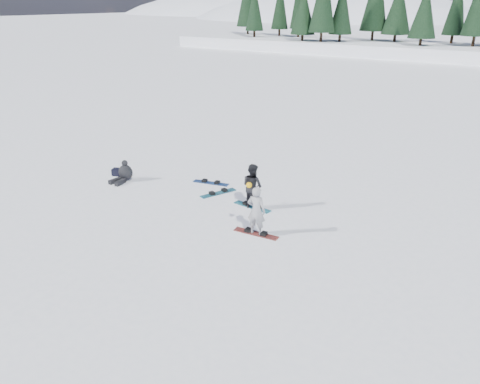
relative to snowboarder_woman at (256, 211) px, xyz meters
name	(u,v)px	position (x,y,z in m)	size (l,w,h in m)	color
ground	(271,229)	(0.23, 0.57, -0.82)	(420.00, 420.00, 0.00)	white
snowboarder_woman	(256,211)	(0.00, 0.00, 0.00)	(0.65, 0.48, 1.76)	#ABAAB0
snowboarder_man	(252,186)	(-1.22, 1.70, 0.00)	(0.80, 0.62, 1.64)	black
seated_rider	(125,173)	(-7.02, 1.05, -0.49)	(0.65, 1.04, 0.86)	black
gear_bag	(118,172)	(-7.72, 1.30, -0.67)	(0.45, 0.30, 0.30)	black
snowboard_woman	(256,234)	(0.00, 0.00, -0.81)	(1.50, 0.28, 0.03)	maroon
snowboard_man	(252,207)	(-1.22, 1.70, -0.81)	(1.50, 0.28, 0.03)	teal
snowboard_loose_a	(218,193)	(-2.99, 2.05, -0.81)	(1.50, 0.28, 0.03)	#19708B
snowboard_loose_c	(211,183)	(-3.88, 2.76, -0.81)	(1.50, 0.28, 0.03)	navy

